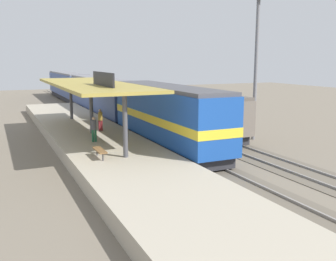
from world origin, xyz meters
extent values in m
plane|color=#706656|center=(2.00, 0.00, 0.00)|extent=(120.00, 120.00, 0.00)
cube|color=#5F5649|center=(0.00, 0.00, 0.02)|extent=(3.20, 110.00, 0.04)
cube|color=gray|center=(-0.72, 0.00, 0.08)|extent=(0.10, 110.00, 0.16)
cube|color=gray|center=(0.72, 0.00, 0.08)|extent=(0.10, 110.00, 0.16)
cube|color=#5F5649|center=(4.60, 0.00, 0.02)|extent=(3.20, 110.00, 0.04)
cube|color=gray|center=(3.88, 0.00, 0.08)|extent=(0.10, 110.00, 0.16)
cube|color=gray|center=(5.32, 0.00, 0.08)|extent=(0.10, 110.00, 0.16)
cube|color=#A89E89|center=(-4.60, 0.00, 0.45)|extent=(6.00, 44.00, 0.90)
cylinder|color=#47474C|center=(-4.60, -8.00, 2.70)|extent=(0.28, 0.28, 3.60)
cylinder|color=#47474C|center=(-4.60, 0.00, 2.70)|extent=(0.28, 0.28, 3.60)
cylinder|color=#47474C|center=(-4.60, 8.00, 2.70)|extent=(0.28, 0.28, 3.60)
cube|color=#A38E3D|center=(-4.60, 0.00, 4.60)|extent=(5.20, 18.00, 0.20)
cube|color=black|center=(-4.60, -3.60, 5.15)|extent=(0.12, 4.80, 0.90)
cylinder|color=#333338|center=(-6.00, -8.23, 1.11)|extent=(0.07, 0.07, 0.42)
cylinder|color=#333338|center=(-6.00, -6.93, 1.11)|extent=(0.07, 0.07, 0.42)
cube|color=brown|center=(-6.00, -7.58, 1.36)|extent=(0.44, 1.70, 0.08)
cube|color=#28282D|center=(0.00, -3.60, 0.51)|extent=(2.60, 13.60, 0.70)
cube|color=#19479E|center=(0.00, -3.60, 2.61)|extent=(2.90, 14.40, 3.50)
cube|color=#47474C|center=(0.00, -3.60, 4.48)|extent=(2.78, 14.11, 0.24)
cube|color=yellow|center=(0.00, -3.60, 2.35)|extent=(2.93, 14.43, 0.56)
cube|color=#28282D|center=(0.00, 14.40, 0.51)|extent=(2.60, 19.20, 0.70)
cube|color=#384C84|center=(0.00, 14.40, 2.51)|extent=(2.90, 20.00, 3.30)
cube|color=slate|center=(0.00, 14.40, 4.28)|extent=(2.78, 19.60, 0.24)
cube|color=#28282D|center=(0.00, 35.20, 0.51)|extent=(2.60, 19.20, 0.70)
cube|color=#384C84|center=(0.00, 35.20, 2.51)|extent=(2.90, 20.00, 3.30)
cube|color=slate|center=(0.00, 35.20, 4.28)|extent=(2.78, 19.60, 0.24)
cube|color=#28282D|center=(4.60, -0.03, 0.51)|extent=(2.50, 11.20, 0.70)
cube|color=#6B6056|center=(4.60, -0.03, 2.16)|extent=(2.80, 12.00, 2.60)
cube|color=#554D45|center=(4.60, -0.03, 3.58)|extent=(2.69, 11.76, 0.24)
cylinder|color=slate|center=(7.80, -3.47, 5.50)|extent=(0.28, 0.28, 11.00)
cylinder|color=maroon|center=(-3.83, 0.74, 1.32)|extent=(0.16, 0.16, 0.84)
cylinder|color=maroon|center=(-3.65, 0.74, 1.32)|extent=(0.16, 0.16, 0.84)
cylinder|color=olive|center=(-3.74, 0.74, 2.06)|extent=(0.34, 0.34, 0.64)
sphere|color=tan|center=(-3.74, 0.74, 2.50)|extent=(0.23, 0.23, 0.23)
cylinder|color=#23603D|center=(-5.30, -3.13, 1.32)|extent=(0.16, 0.16, 0.84)
cylinder|color=#23603D|center=(-5.12, -3.13, 1.32)|extent=(0.16, 0.16, 0.84)
cylinder|color=#4C4C51|center=(-5.21, -3.13, 2.06)|extent=(0.34, 0.34, 0.64)
sphere|color=tan|center=(-5.21, -3.13, 2.50)|extent=(0.23, 0.23, 0.23)
camera|label=1|loc=(-11.28, -28.29, 6.38)|focal=40.83mm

